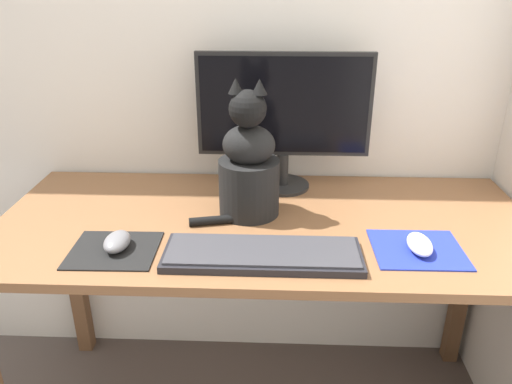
{
  "coord_description": "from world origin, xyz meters",
  "views": [
    {
      "loc": [
        0.03,
        -1.22,
        1.35
      ],
      "look_at": [
        -0.02,
        -0.08,
        0.84
      ],
      "focal_mm": 35.0,
      "sensor_mm": 36.0,
      "label": 1
    }
  ],
  "objects_px": {
    "computer_mouse_right": "(420,244)",
    "cat": "(248,166)",
    "keyboard": "(264,254)",
    "computer_mouse_left": "(117,242)",
    "monitor": "(284,114)"
  },
  "relations": [
    {
      "from": "computer_mouse_right",
      "to": "cat",
      "type": "distance_m",
      "value": 0.48
    },
    {
      "from": "keyboard",
      "to": "computer_mouse_left",
      "type": "bearing_deg",
      "value": 176.51
    },
    {
      "from": "monitor",
      "to": "keyboard",
      "type": "bearing_deg",
      "value": -96.05
    },
    {
      "from": "keyboard",
      "to": "computer_mouse_left",
      "type": "height_order",
      "value": "computer_mouse_left"
    },
    {
      "from": "computer_mouse_left",
      "to": "computer_mouse_right",
      "type": "height_order",
      "value": "computer_mouse_left"
    },
    {
      "from": "computer_mouse_right",
      "to": "computer_mouse_left",
      "type": "bearing_deg",
      "value": -178.32
    },
    {
      "from": "computer_mouse_left",
      "to": "computer_mouse_right",
      "type": "bearing_deg",
      "value": 1.68
    },
    {
      "from": "cat",
      "to": "computer_mouse_right",
      "type": "bearing_deg",
      "value": -17.21
    },
    {
      "from": "monitor",
      "to": "computer_mouse_right",
      "type": "relative_size",
      "value": 4.88
    },
    {
      "from": "computer_mouse_left",
      "to": "cat",
      "type": "bearing_deg",
      "value": 34.94
    },
    {
      "from": "keyboard",
      "to": "computer_mouse_right",
      "type": "height_order",
      "value": "computer_mouse_right"
    },
    {
      "from": "monitor",
      "to": "computer_mouse_right",
      "type": "height_order",
      "value": "monitor"
    },
    {
      "from": "keyboard",
      "to": "computer_mouse_right",
      "type": "distance_m",
      "value": 0.38
    },
    {
      "from": "computer_mouse_right",
      "to": "cat",
      "type": "relative_size",
      "value": 0.28
    },
    {
      "from": "computer_mouse_left",
      "to": "computer_mouse_right",
      "type": "relative_size",
      "value": 0.92
    }
  ]
}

